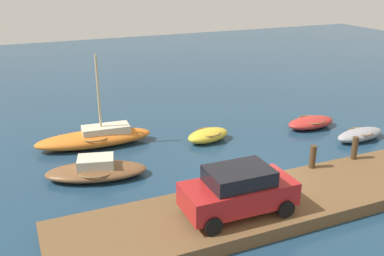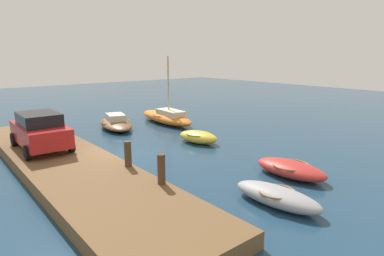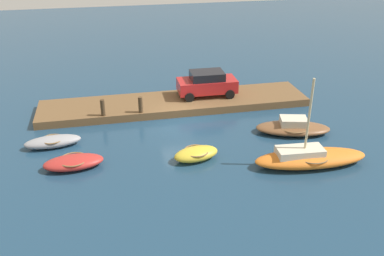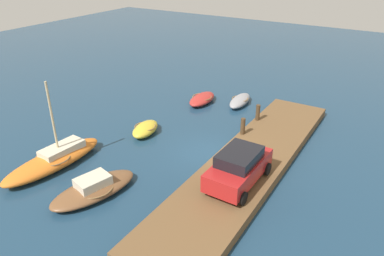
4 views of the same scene
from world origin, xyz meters
TOP-DOWN VIEW (x-y plane):
  - ground_plane at (0.00, 0.00)m, footprint 84.00×84.00m
  - dock_platform at (0.00, -2.50)m, footprint 18.18×3.69m
  - dinghy_yellow at (0.14, 4.80)m, footprint 2.68×1.76m
  - rowboat_red at (6.52, 4.30)m, footprint 3.12×1.58m
  - motorboat_brown at (-6.25, 2.91)m, footprint 4.76×2.93m
  - sailboat_orange at (-5.52, 6.59)m, footprint 6.10×2.21m
  - rowboat_grey at (7.76, 1.69)m, footprint 3.21×1.43m
  - mooring_post_west at (2.49, -0.91)m, footprint 0.28×0.28m
  - mooring_post_mid_west at (4.85, -0.91)m, footprint 0.27×0.27m
  - parked_car at (-2.33, -2.87)m, footprint 4.07×2.10m

SIDE VIEW (x-z plane):
  - ground_plane at x=0.00m, z-range 0.00..0.00m
  - dock_platform at x=0.00m, z-range 0.00..0.51m
  - rowboat_grey at x=7.76m, z-range 0.01..0.63m
  - rowboat_red at x=6.52m, z-range 0.01..0.65m
  - dinghy_yellow at x=0.14m, z-range 0.01..0.69m
  - motorboat_brown at x=-6.25m, z-range -0.13..0.86m
  - sailboat_orange at x=-5.52m, z-range -1.94..2.87m
  - mooring_post_west at x=2.49m, z-range 0.51..1.54m
  - mooring_post_mid_west at x=4.85m, z-range 0.51..1.58m
  - parked_car at x=-2.33m, z-range 0.54..2.28m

